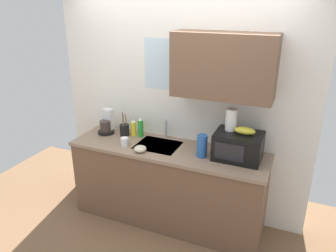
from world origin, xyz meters
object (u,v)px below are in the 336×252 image
microwave (238,146)px  mug_white (125,142)px  paper_towel_roll (231,120)px  dish_soap_bottle_yellow (133,128)px  small_bowl (140,149)px  coffee_maker (107,124)px  dish_soap_bottle_green (141,127)px  utensil_crock (125,129)px  banana_bunch (245,131)px  cereal_canister (202,146)px

microwave → mug_white: (-1.18, -0.19, -0.09)m
paper_towel_roll → dish_soap_bottle_yellow: 1.17m
small_bowl → microwave: bearing=14.5°
coffee_maker → mug_white: coffee_maker is taller
small_bowl → dish_soap_bottle_green: bearing=116.7°
dish_soap_bottle_yellow → utensil_crock: (-0.10, -0.04, -0.02)m
coffee_maker → small_bowl: bearing=-27.1°
banana_bunch → coffee_maker: (-1.61, 0.06, -0.20)m
dish_soap_bottle_green → utensil_crock: utensil_crock is taller
banana_bunch → cereal_canister: 0.44m
dish_soap_bottle_yellow → mug_white: bearing=-79.7°
utensil_crock → coffee_maker: bearing=-177.1°
banana_bunch → dish_soap_bottle_green: (-1.19, 0.11, -0.19)m
microwave → small_bowl: microwave is taller
dish_soap_bottle_yellow → banana_bunch: bearing=-4.8°
mug_white → paper_towel_roll: bearing=12.5°
dish_soap_bottle_green → utensil_crock: 0.20m
dish_soap_bottle_green → cereal_canister: dish_soap_bottle_green is taller
microwave → banana_bunch: (0.05, 0.00, 0.17)m
cereal_canister → small_bowl: cereal_canister is taller
dish_soap_bottle_green → cereal_canister: 0.83m
cereal_canister → utensil_crock: (-0.99, 0.17, -0.05)m
paper_towel_roll → small_bowl: 0.97m
small_bowl → dish_soap_bottle_yellow: bearing=127.5°
paper_towel_roll → banana_bunch: bearing=-18.4°
dish_soap_bottle_yellow → utensil_crock: size_ratio=0.70×
paper_towel_roll → coffee_maker: bearing=179.7°
microwave → dish_soap_bottle_green: (-1.14, 0.11, -0.02)m
banana_bunch → coffee_maker: banana_bunch is taller
paper_towel_roll → coffee_maker: (-1.46, 0.01, -0.28)m
dish_soap_bottle_green → utensil_crock: (-0.19, -0.04, -0.04)m
utensil_crock → banana_bunch: bearing=-2.9°
microwave → coffee_maker: (-1.56, 0.06, -0.03)m
microwave → dish_soap_bottle_yellow: 1.24m
mug_white → small_bowl: (0.22, -0.06, -0.02)m
microwave → dish_soap_bottle_yellow: microwave is taller
banana_bunch → dish_soap_bottle_yellow: size_ratio=0.99×
mug_white → small_bowl: mug_white is taller
paper_towel_roll → cereal_canister: (-0.24, -0.15, -0.26)m
banana_bunch → utensil_crock: bearing=177.1°
banana_bunch → dish_soap_bottle_green: size_ratio=0.84×
coffee_maker → dish_soap_bottle_yellow: coffee_maker is taller
mug_white → utensil_crock: utensil_crock is taller
paper_towel_roll → utensil_crock: (-1.23, 0.02, -0.31)m
cereal_canister → dish_soap_bottle_yellow: bearing=166.9°
paper_towel_roll → mug_white: 1.15m
microwave → cereal_canister: (-0.34, -0.10, -0.02)m
coffee_maker → utensil_crock: size_ratio=0.98×
cereal_canister → paper_towel_roll: bearing=32.0°
paper_towel_roll → mug_white: bearing=-167.5°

